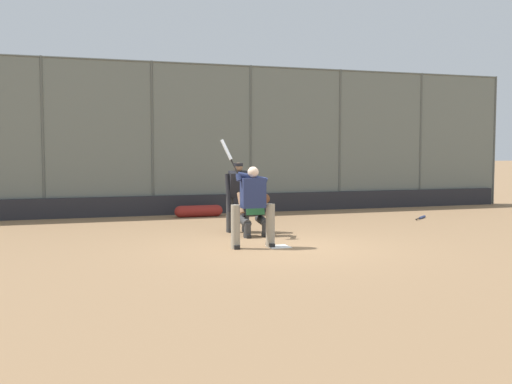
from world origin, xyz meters
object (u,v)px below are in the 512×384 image
at_px(batter_at_plate, 253,204).
at_px(catcher_behind_plate, 254,207).
at_px(equipment_bag_dugout_side, 199,211).
at_px(spare_bat_near_backstop, 422,217).
at_px(umpire_home, 238,195).

relative_size(batter_at_plate, catcher_behind_plate, 1.71).
relative_size(batter_at_plate, equipment_bag_dugout_side, 1.52).
xyz_separation_m(spare_bat_near_backstop, equipment_bag_dugout_side, (5.96, -2.41, 0.14)).
bearing_deg(catcher_behind_plate, spare_bat_near_backstop, -163.67).
bearing_deg(spare_bat_near_backstop, batter_at_plate, 167.06).
bearing_deg(batter_at_plate, catcher_behind_plate, -107.83).
distance_m(spare_bat_near_backstop, equipment_bag_dugout_side, 6.43).
distance_m(catcher_behind_plate, umpire_home, 0.82).
height_order(batter_at_plate, spare_bat_near_backstop, batter_at_plate).
bearing_deg(equipment_bag_dugout_side, umpire_home, 93.02).
relative_size(umpire_home, equipment_bag_dugout_side, 1.16).
xyz_separation_m(catcher_behind_plate, equipment_bag_dugout_side, (0.32, -4.27, -0.49)).
height_order(catcher_behind_plate, spare_bat_near_backstop, catcher_behind_plate).
relative_size(catcher_behind_plate, umpire_home, 0.77).
height_order(umpire_home, spare_bat_near_backstop, umpire_home).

